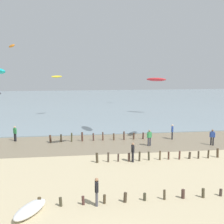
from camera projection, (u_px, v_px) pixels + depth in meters
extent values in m
cube|color=#84755B|center=(80.00, 144.00, 32.67)|extent=(120.00, 8.42, 0.01)
cube|color=#7F939E|center=(74.00, 102.00, 71.08)|extent=(160.00, 70.00, 0.10)
cylinder|color=#4A3D25|center=(39.00, 202.00, 18.05)|extent=(0.23, 0.21, 0.58)
cylinder|color=#403C2A|center=(61.00, 202.00, 18.14)|extent=(0.21, 0.20, 0.55)
cylinder|color=#4C302C|center=(83.00, 200.00, 18.31)|extent=(0.19, 0.19, 0.56)
cylinder|color=#443826|center=(104.00, 199.00, 18.48)|extent=(0.17, 0.17, 0.56)
cylinder|color=#423729|center=(125.00, 197.00, 18.65)|extent=(0.23, 0.22, 0.63)
cylinder|color=#3E3C2C|center=(145.00, 197.00, 18.90)|extent=(0.19, 0.20, 0.49)
cylinder|color=#433B29|center=(164.00, 195.00, 19.02)|extent=(0.16, 0.15, 0.64)
cylinder|color=#443029|center=(183.00, 194.00, 19.22)|extent=(0.23, 0.23, 0.59)
cylinder|color=#433D2B|center=(203.00, 193.00, 19.32)|extent=(0.20, 0.20, 0.61)
cylinder|color=#3C312B|center=(221.00, 192.00, 19.58)|extent=(0.21, 0.20, 0.48)
cylinder|color=#413929|center=(97.00, 158.00, 26.36)|extent=(0.24, 0.24, 0.87)
cylinder|color=#42372C|center=(108.00, 157.00, 26.52)|extent=(0.17, 0.16, 0.85)
cylinder|color=#3E2F29|center=(118.00, 158.00, 26.66)|extent=(0.16, 0.18, 0.71)
cylinder|color=#47342C|center=(129.00, 157.00, 26.68)|extent=(0.23, 0.24, 0.76)
cylinder|color=#3D3728|center=(140.00, 156.00, 26.82)|extent=(0.19, 0.19, 0.84)
cylinder|color=#3C3A2A|center=(149.00, 156.00, 27.03)|extent=(0.21, 0.18, 0.79)
cylinder|color=#463927|center=(160.00, 155.00, 27.14)|extent=(0.16, 0.18, 0.83)
cylinder|color=#473025|center=(169.00, 156.00, 27.29)|extent=(0.16, 0.19, 0.70)
cylinder|color=#4D3029|center=(180.00, 155.00, 27.31)|extent=(0.19, 0.19, 0.76)
cylinder|color=#3E362B|center=(190.00, 155.00, 27.48)|extent=(0.23, 0.23, 0.64)
cylinder|color=#3E3528|center=(199.00, 155.00, 27.57)|extent=(0.17, 0.18, 0.68)
cylinder|color=#3D3425|center=(208.00, 154.00, 27.65)|extent=(0.17, 0.18, 0.75)
cylinder|color=#483826|center=(218.00, 153.00, 27.90)|extent=(0.22, 0.25, 0.84)
cylinder|color=#4C3427|center=(50.00, 139.00, 33.51)|extent=(0.26, 0.22, 0.80)
cylinder|color=#483924|center=(61.00, 138.00, 33.72)|extent=(0.19, 0.20, 0.84)
cylinder|color=#3E3D24|center=(72.00, 137.00, 33.75)|extent=(0.19, 0.20, 0.99)
cylinder|color=#4B3026|center=(82.00, 137.00, 33.96)|extent=(0.21, 0.21, 1.02)
cylinder|color=#4A302B|center=(93.00, 137.00, 34.20)|extent=(0.19, 0.19, 0.87)
cylinder|color=#4E2F23|center=(103.00, 136.00, 34.32)|extent=(0.15, 0.17, 0.94)
cylinder|color=#4D3828|center=(114.00, 137.00, 34.41)|extent=(0.18, 0.18, 0.80)
cylinder|color=#4C352C|center=(124.00, 136.00, 34.60)|extent=(0.18, 0.21, 0.96)
cylinder|color=#4E372B|center=(134.00, 136.00, 34.88)|extent=(0.22, 0.22, 0.75)
cylinder|color=#4B2F2B|center=(143.00, 136.00, 35.00)|extent=(0.20, 0.21, 0.77)
cylinder|color=#4C4C56|center=(97.00, 198.00, 18.32)|extent=(0.16, 0.16, 0.88)
cylinder|color=#4C4C56|center=(97.00, 199.00, 18.10)|extent=(0.16, 0.16, 0.88)
cube|color=black|center=(97.00, 186.00, 18.10)|extent=(0.25, 0.38, 0.60)
sphere|color=#9E7051|center=(97.00, 180.00, 18.04)|extent=(0.22, 0.22, 0.22)
cylinder|color=black|center=(97.00, 186.00, 18.35)|extent=(0.09, 0.09, 0.52)
cylinder|color=black|center=(97.00, 189.00, 17.87)|extent=(0.09, 0.09, 0.52)
cylinder|color=#232328|center=(132.00, 157.00, 26.69)|extent=(0.16, 0.16, 0.88)
cylinder|color=#232328|center=(133.00, 157.00, 26.47)|extent=(0.16, 0.16, 0.88)
cube|color=black|center=(133.00, 149.00, 26.47)|extent=(0.22, 0.36, 0.60)
sphere|color=#9E7051|center=(133.00, 144.00, 26.41)|extent=(0.22, 0.22, 0.22)
cylinder|color=black|center=(132.00, 148.00, 26.72)|extent=(0.09, 0.09, 0.52)
cylinder|color=black|center=(133.00, 150.00, 26.25)|extent=(0.09, 0.09, 0.52)
cylinder|color=#232328|center=(213.00, 141.00, 32.13)|extent=(0.16, 0.16, 0.88)
cylinder|color=#232328|center=(211.00, 141.00, 32.22)|extent=(0.16, 0.16, 0.88)
cube|color=#2D4CA5|center=(212.00, 134.00, 32.07)|extent=(0.42, 0.38, 0.60)
sphere|color=brown|center=(213.00, 130.00, 32.00)|extent=(0.22, 0.22, 0.22)
cylinder|color=#2D4CA5|center=(215.00, 135.00, 31.97)|extent=(0.09, 0.09, 0.52)
cylinder|color=#2D4CA5|center=(210.00, 135.00, 32.18)|extent=(0.09, 0.09, 0.52)
cylinder|color=#383842|center=(150.00, 142.00, 32.00)|extent=(0.16, 0.16, 0.88)
cylinder|color=#383842|center=(148.00, 142.00, 31.92)|extent=(0.16, 0.16, 0.88)
cube|color=#338C4C|center=(149.00, 135.00, 31.85)|extent=(0.40, 0.29, 0.60)
sphere|color=#9E7051|center=(149.00, 131.00, 31.79)|extent=(0.22, 0.22, 0.22)
cylinder|color=#338C4C|center=(151.00, 135.00, 31.94)|extent=(0.09, 0.09, 0.52)
cylinder|color=#338C4C|center=(147.00, 135.00, 31.77)|extent=(0.09, 0.09, 0.52)
cylinder|color=#232328|center=(172.00, 136.00, 34.77)|extent=(0.16, 0.16, 0.88)
cylinder|color=#232328|center=(172.00, 135.00, 34.99)|extent=(0.16, 0.16, 0.88)
cube|color=#2D4CA5|center=(172.00, 129.00, 34.77)|extent=(0.32, 0.41, 0.60)
sphere|color=beige|center=(172.00, 125.00, 34.71)|extent=(0.22, 0.22, 0.22)
cylinder|color=#2D4CA5|center=(172.00, 130.00, 34.55)|extent=(0.09, 0.09, 0.52)
cylinder|color=#2D4CA5|center=(172.00, 129.00, 35.02)|extent=(0.09, 0.09, 0.52)
cylinder|color=#232328|center=(16.00, 138.00, 33.86)|extent=(0.16, 0.16, 0.88)
cylinder|color=#232328|center=(15.00, 137.00, 34.00)|extent=(0.16, 0.16, 0.88)
cube|color=#338C4C|center=(15.00, 131.00, 33.82)|extent=(0.41, 0.41, 0.60)
sphere|color=tan|center=(15.00, 127.00, 33.76)|extent=(0.22, 0.22, 0.22)
cylinder|color=#338C4C|center=(16.00, 132.00, 33.68)|extent=(0.09, 0.09, 0.52)
cylinder|color=#338C4C|center=(14.00, 131.00, 33.98)|extent=(0.09, 0.09, 0.52)
ellipsoid|color=white|center=(30.00, 209.00, 17.17)|extent=(2.16, 2.89, 0.55)
ellipsoid|color=yellow|center=(57.00, 77.00, 49.59)|extent=(2.10, 1.99, 0.37)
ellipsoid|color=red|center=(156.00, 79.00, 51.81)|extent=(3.53, 2.72, 0.82)
ellipsoid|color=orange|center=(12.00, 46.00, 52.19)|extent=(1.95, 2.88, 0.80)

